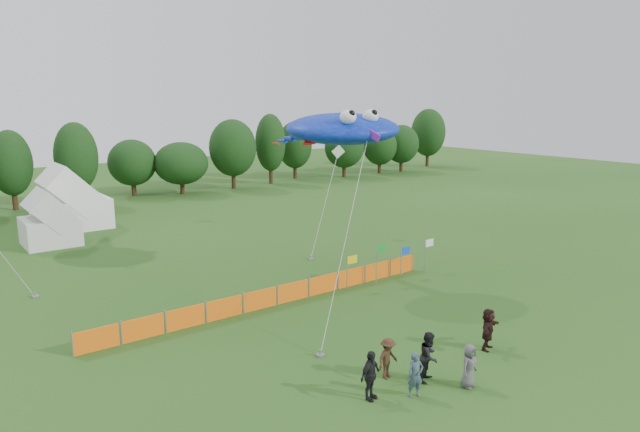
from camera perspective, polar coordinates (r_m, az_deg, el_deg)
ground at (r=23.31m, az=9.22°, el=-15.10°), size 160.00×160.00×0.00m
treeline at (r=61.81m, az=-21.06°, el=5.20°), size 104.57×8.78×8.36m
tent_left at (r=45.33m, az=-25.42°, el=-0.58°), size 3.69×3.69×3.26m
tent_right at (r=50.32m, az=-23.66°, el=1.12°), size 5.63×4.50×3.97m
barrier_fence at (r=29.61m, az=-4.35°, el=-7.93°), size 19.90×0.06×1.00m
flag_row at (r=33.29m, az=7.06°, el=-4.16°), size 6.73×0.25×2.28m
spectator_a at (r=21.25m, az=9.51°, el=-15.40°), size 0.70×0.57×1.67m
spectator_b at (r=22.40m, az=10.86°, el=-13.62°), size 1.14×1.03×1.91m
spectator_c at (r=22.37m, az=6.79°, el=-13.95°), size 1.12×0.75×1.60m
spectator_d at (r=20.86m, az=5.05°, el=-15.60°), size 1.14×0.69×1.82m
spectator_e at (r=22.30m, az=14.66°, el=-14.29°), size 0.90×0.68×1.65m
spectator_f at (r=25.48m, az=16.46°, el=-10.80°), size 1.75×1.14×1.81m
stingray_kite at (r=31.87m, az=1.87°, el=8.72°), size 10.82×15.35×9.92m
small_kite_white at (r=41.99m, az=1.06°, el=3.46°), size 7.08×5.41×6.91m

